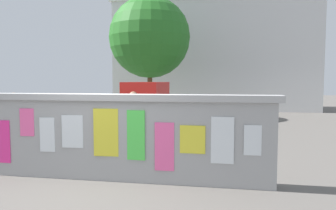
{
  "coord_description": "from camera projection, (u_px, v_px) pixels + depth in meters",
  "views": [
    {
      "loc": [
        2.25,
        -5.74,
        1.9
      ],
      "look_at": [
        0.75,
        2.79,
        1.23
      ],
      "focal_mm": 34.03,
      "sensor_mm": 36.0,
      "label": 1
    }
  ],
  "objects": [
    {
      "name": "auto_rickshaw_truck",
      "position": [
        118.0,
        110.0,
        10.76
      ],
      "size": [
        3.73,
        1.85,
        1.85
      ],
      "color": "black",
      "rests_on": "ground"
    },
    {
      "name": "ground",
      "position": [
        172.0,
        124.0,
        14.02
      ],
      "size": [
        60.0,
        60.0,
        0.0
      ],
      "primitive_type": "plane",
      "color": "#605B56"
    },
    {
      "name": "person_walking",
      "position": [
        14.0,
        119.0,
        7.57
      ],
      "size": [
        0.47,
        0.47,
        1.62
      ],
      "color": "#3F994C",
      "rests_on": "ground"
    },
    {
      "name": "person_bystander",
      "position": [
        133.0,
        116.0,
        8.25
      ],
      "size": [
        0.45,
        0.45,
        1.62
      ],
      "color": "purple",
      "rests_on": "ground"
    },
    {
      "name": "bicycle_near",
      "position": [
        212.0,
        125.0,
        10.99
      ],
      "size": [
        1.65,
        0.61,
        0.95
      ],
      "color": "black",
      "rests_on": "ground"
    },
    {
      "name": "building_background",
      "position": [
        214.0,
        53.0,
        21.74
      ],
      "size": [
        13.22,
        4.86,
        7.45
      ],
      "color": "silver",
      "rests_on": "ground"
    },
    {
      "name": "motorcycle",
      "position": [
        194.0,
        138.0,
        7.99
      ],
      "size": [
        1.87,
        0.68,
        0.87
      ],
      "color": "black",
      "rests_on": "ground"
    },
    {
      "name": "poster_wall",
      "position": [
        104.0,
        136.0,
        6.1
      ],
      "size": [
        6.54,
        0.42,
        1.65
      ],
      "color": "#9D9D9D",
      "rests_on": "ground"
    },
    {
      "name": "tree_roadside",
      "position": [
        150.0,
        37.0,
        16.25
      ],
      "size": [
        4.14,
        4.14,
        6.17
      ],
      "color": "brown",
      "rests_on": "ground"
    }
  ]
}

